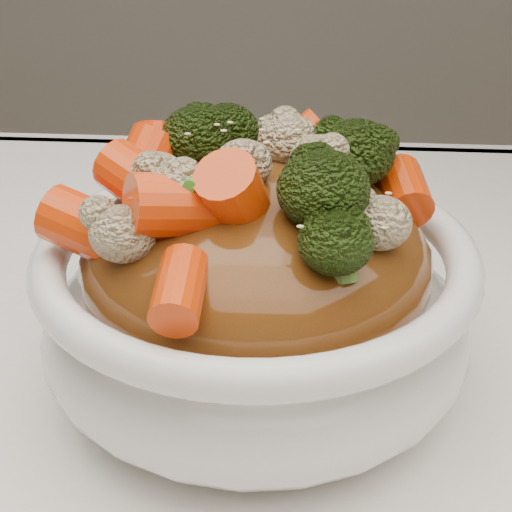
# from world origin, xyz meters

# --- Properties ---
(tablecloth) EXTENTS (1.20, 0.80, 0.04)m
(tablecloth) POSITION_xyz_m (0.00, 0.00, 0.73)
(tablecloth) COLOR white
(tablecloth) RESTS_ON dining_table
(bowl) EXTENTS (0.28, 0.28, 0.08)m
(bowl) POSITION_xyz_m (0.02, 0.06, 0.79)
(bowl) COLOR white
(bowl) RESTS_ON tablecloth
(sauce_base) EXTENTS (0.22, 0.22, 0.09)m
(sauce_base) POSITION_xyz_m (0.02, 0.06, 0.82)
(sauce_base) COLOR #5D3010
(sauce_base) RESTS_ON bowl
(carrots) EXTENTS (0.22, 0.22, 0.05)m
(carrots) POSITION_xyz_m (0.02, 0.06, 0.88)
(carrots) COLOR #E63D07
(carrots) RESTS_ON sauce_base
(broccoli) EXTENTS (0.22, 0.22, 0.04)m
(broccoli) POSITION_xyz_m (0.02, 0.06, 0.88)
(broccoli) COLOR black
(broccoli) RESTS_ON sauce_base
(cauliflower) EXTENTS (0.22, 0.22, 0.03)m
(cauliflower) POSITION_xyz_m (0.02, 0.06, 0.88)
(cauliflower) COLOR #CCB68B
(cauliflower) RESTS_ON sauce_base
(scallions) EXTENTS (0.17, 0.17, 0.02)m
(scallions) POSITION_xyz_m (0.02, 0.06, 0.88)
(scallions) COLOR #3E881F
(scallions) RESTS_ON sauce_base
(sesame_seeds) EXTENTS (0.20, 0.20, 0.01)m
(sesame_seeds) POSITION_xyz_m (0.02, 0.06, 0.88)
(sesame_seeds) COLOR beige
(sesame_seeds) RESTS_ON sauce_base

